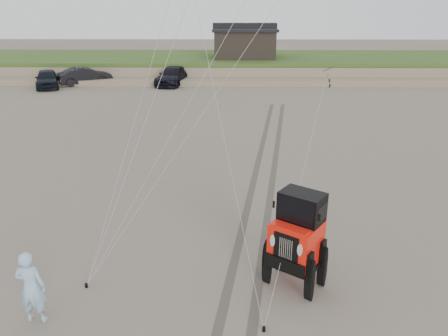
{
  "coord_description": "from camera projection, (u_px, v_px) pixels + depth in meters",
  "views": [
    {
      "loc": [
        0.63,
        -9.0,
        7.23
      ],
      "look_at": [
        0.44,
        3.0,
        2.6
      ],
      "focal_mm": 35.0,
      "sensor_mm": 36.0,
      "label": 1
    }
  ],
  "objects": [
    {
      "name": "truck_a",
      "position": [
        47.0,
        79.0,
        38.24
      ],
      "size": [
        3.34,
        4.94,
        1.56
      ],
      "primitive_type": "imported",
      "rotation": [
        0.0,
        0.0,
        0.36
      ],
      "color": "black",
      "rests_on": "ground"
    },
    {
      "name": "jeep",
      "position": [
        296.0,
        250.0,
        11.5
      ],
      "size": [
        5.31,
        6.09,
        2.13
      ],
      "primitive_type": null,
      "rotation": [
        0.0,
        0.0,
        -0.62
      ],
      "color": "#FE1B0D",
      "rests_on": "ground"
    },
    {
      "name": "ground",
      "position": [
        205.0,
        307.0,
        11.01
      ],
      "size": [
        160.0,
        160.0,
        0.0
      ],
      "primitive_type": "plane",
      "color": "#6B6054",
      "rests_on": "ground"
    },
    {
      "name": "dune_ridge",
      "position": [
        225.0,
        65.0,
        45.69
      ],
      "size": [
        160.0,
        14.25,
        1.73
      ],
      "color": "#7A6B54",
      "rests_on": "ground"
    },
    {
      "name": "stake_aux",
      "position": [
        264.0,
        329.0,
        10.17
      ],
      "size": [
        0.08,
        0.08,
        0.12
      ],
      "primitive_type": "cylinder",
      "color": "black",
      "rests_on": "ground"
    },
    {
      "name": "cabin",
      "position": [
        245.0,
        42.0,
        44.33
      ],
      "size": [
        6.4,
        5.4,
        3.35
      ],
      "color": "black",
      "rests_on": "dune_ridge"
    },
    {
      "name": "man",
      "position": [
        31.0,
        287.0,
        10.21
      ],
      "size": [
        0.7,
        0.46,
        1.89
      ],
      "primitive_type": "imported",
      "rotation": [
        0.0,
        0.0,
        3.13
      ],
      "color": "#9ABFEE",
      "rests_on": "ground"
    },
    {
      "name": "stake_main",
      "position": [
        86.0,
        285.0,
        11.73
      ],
      "size": [
        0.08,
        0.08,
        0.12
      ],
      "primitive_type": "cylinder",
      "color": "black",
      "rests_on": "ground"
    },
    {
      "name": "truck_b",
      "position": [
        85.0,
        76.0,
        39.66
      ],
      "size": [
        4.93,
        3.58,
        1.55
      ],
      "primitive_type": "imported",
      "rotation": [
        0.0,
        0.0,
        2.04
      ],
      "color": "black",
      "rests_on": "ground"
    },
    {
      "name": "truck_c",
      "position": [
        173.0,
        76.0,
        39.66
      ],
      "size": [
        3.09,
        5.61,
        1.54
      ],
      "primitive_type": "imported",
      "rotation": [
        0.0,
        0.0,
        -0.18
      ],
      "color": "black",
      "rests_on": "ground"
    },
    {
      "name": "tire_tracks",
      "position": [
        263.0,
        183.0,
        18.44
      ],
      "size": [
        5.22,
        29.74,
        0.01
      ],
      "color": "#4C443D",
      "rests_on": "ground"
    }
  ]
}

